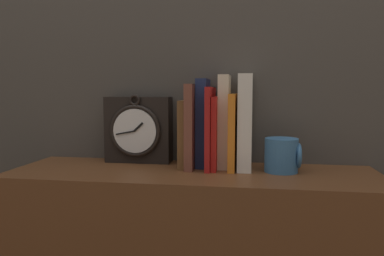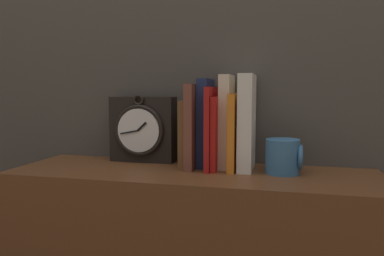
# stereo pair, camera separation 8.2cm
# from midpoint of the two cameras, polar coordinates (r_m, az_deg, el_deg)

# --- Properties ---
(wall_back) EXTENTS (6.00, 0.05, 2.60)m
(wall_back) POSITION_cam_midpoint_polar(r_m,az_deg,el_deg) (1.17, 4.25, 17.75)
(wall_back) COLOR #47423D
(wall_back) RESTS_ON ground_plane
(clock) EXTENTS (0.19, 0.08, 0.20)m
(clock) POSITION_cam_midpoint_polar(r_m,az_deg,el_deg) (1.12, -5.47, -0.19)
(clock) COLOR black
(clock) RESTS_ON bookshelf
(book_slot0_brown) EXTENTS (0.02, 0.13, 0.19)m
(book_slot0_brown) POSITION_cam_midpoint_polar(r_m,az_deg,el_deg) (1.05, 1.55, -0.80)
(book_slot0_brown) COLOR brown
(book_slot0_brown) RESTS_ON bookshelf
(book_slot1_brown) EXTENTS (0.02, 0.15, 0.23)m
(book_slot1_brown) POSITION_cam_midpoint_polar(r_m,az_deg,el_deg) (1.04, 2.60, 0.32)
(book_slot1_brown) COLOR brown
(book_slot1_brown) RESTS_ON bookshelf
(book_slot2_navy) EXTENTS (0.03, 0.11, 0.24)m
(book_slot2_navy) POSITION_cam_midpoint_polar(r_m,az_deg,el_deg) (1.05, 4.27, 0.80)
(book_slot2_navy) COLOR navy
(book_slot2_navy) RESTS_ON bookshelf
(book_slot3_red) EXTENTS (0.01, 0.16, 0.22)m
(book_slot3_red) POSITION_cam_midpoint_polar(r_m,az_deg,el_deg) (1.03, 5.35, 0.03)
(book_slot3_red) COLOR #AD1918
(book_slot3_red) RESTS_ON bookshelf
(book_slot4_red) EXTENTS (0.01, 0.15, 0.20)m
(book_slot4_red) POSITION_cam_midpoint_polar(r_m,az_deg,el_deg) (1.03, 6.21, -0.68)
(book_slot4_red) COLOR #AD1815
(book_slot4_red) RESTS_ON bookshelf
(book_slot5_cream) EXTENTS (0.03, 0.12, 0.25)m
(book_slot5_cream) POSITION_cam_midpoint_polar(r_m,az_deg,el_deg) (1.04, 7.53, 0.99)
(book_slot5_cream) COLOR beige
(book_slot5_cream) RESTS_ON bookshelf
(book_slot6_orange) EXTENTS (0.02, 0.15, 0.20)m
(book_slot6_orange) POSITION_cam_midpoint_polar(r_m,az_deg,el_deg) (1.02, 8.74, -0.54)
(book_slot6_orange) COLOR orange
(book_slot6_orange) RESTS_ON bookshelf
(book_slot7_white) EXTENTS (0.04, 0.15, 0.26)m
(book_slot7_white) POSITION_cam_midpoint_polar(r_m,az_deg,el_deg) (1.02, 10.64, 0.88)
(book_slot7_white) COLOR white
(book_slot7_white) RESTS_ON bookshelf
(mug) EXTENTS (0.09, 0.09, 0.09)m
(mug) POSITION_cam_midpoint_polar(r_m,az_deg,el_deg) (1.00, 16.12, -4.21)
(mug) COLOR teal
(mug) RESTS_ON bookshelf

